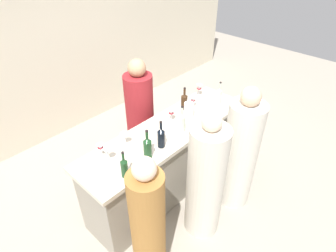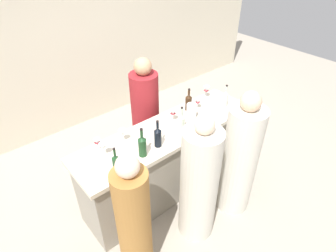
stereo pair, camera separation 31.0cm
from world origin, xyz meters
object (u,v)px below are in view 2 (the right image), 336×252
Objects in this scene: wine_bottle_rightmost_amber_brown at (189,102)px; wine_bottle_second_right_clear_pale at (181,123)px; wine_glass_near_left at (103,147)px; person_left_guest at (199,185)px; wine_glass_near_right at (198,102)px; wine_glass_far_center at (97,143)px; wine_bottle_second_left_olive_green at (142,145)px; wine_bottle_far_right_clear_pale at (225,98)px; wine_glass_far_left at (122,133)px; wine_glass_far_right at (206,90)px; person_server_behind at (146,117)px; person_right_guest at (134,224)px; wine_bottle_leftmost_olive_green at (116,163)px; wine_bottle_center_near_black at (158,137)px; person_center_guest at (240,160)px; wine_glass_near_center at (173,113)px; water_pitcher at (191,112)px.

wine_bottle_second_right_clear_pale is at bearing -143.03° from wine_bottle_rightmost_amber_brown.
person_left_guest is (0.63, -0.75, -0.36)m from wine_glass_near_left.
wine_glass_near_right is 1.37m from wine_glass_far_center.
wine_bottle_second_left_olive_green is 1.37m from wine_bottle_far_right_clear_pale.
wine_glass_far_right is (1.37, 0.08, 0.01)m from wine_glass_far_left.
person_server_behind reaches higher than wine_glass_near_left.
wine_bottle_second_left_olive_green reaches higher than wine_glass_near_left.
person_right_guest is at bearing -35.30° from person_server_behind.
person_server_behind is (0.63, 0.83, -0.36)m from wine_bottle_second_left_olive_green.
wine_glass_far_right is (-0.02, 0.31, 0.00)m from wine_bottle_far_right_clear_pale.
wine_bottle_leftmost_olive_green is 0.88m from person_left_guest.
wine_bottle_leftmost_olive_green is 1.33m from wine_bottle_rightmost_amber_brown.
wine_bottle_far_right_clear_pale is at bearing -8.60° from wine_glass_far_center.
wine_bottle_center_near_black is (0.54, 0.06, 0.01)m from wine_bottle_leftmost_olive_green.
wine_bottle_rightmost_amber_brown is at bearing 17.69° from person_center_guest.
person_server_behind reaches higher than wine_glass_near_center.
person_center_guest is (-0.43, -0.63, -0.35)m from wine_bottle_far_right_clear_pale.
person_center_guest is (0.61, -0.04, 0.01)m from person_left_guest.
wine_glass_far_right reaches higher than wine_glass_near_left.
wine_bottle_far_right_clear_pale is 1.53× the size of water_pitcher.
wine_bottle_second_left_olive_green is at bearing -32.54° from person_server_behind.
wine_bottle_rightmost_amber_brown is 0.12m from wine_glass_near_right.
wine_glass_near_center is 0.95m from wine_glass_far_center.
wine_bottle_far_right_clear_pale is 0.20× the size of person_right_guest.
wine_glass_near_center is at bearing 17.51° from wine_bottle_leftmost_olive_green.
wine_bottle_far_right_clear_pale is at bearing 4.44° from wine_bottle_leftmost_olive_green.
wine_bottle_center_near_black is at bearing -161.28° from wine_glass_far_right.
wine_bottle_center_near_black is 0.56m from wine_glass_near_left.
water_pitcher is at bearing 21.99° from person_server_behind.
person_left_guest is at bearing -108.58° from person_right_guest.
wine_bottle_second_right_clear_pale is 0.87m from person_server_behind.
person_left_guest reaches higher than wine_bottle_second_left_olive_green.
wine_glass_near_center is 0.78× the size of water_pitcher.
wine_bottle_leftmost_olive_green is at bearing 87.15° from person_center_guest.
wine_bottle_second_right_clear_pale is at bearing -156.12° from water_pitcher.
wine_bottle_center_near_black is 1.15m from wine_bottle_far_right_clear_pale.
person_center_guest is at bearing -35.34° from wine_glass_far_center.
person_right_guest reaches higher than wine_glass_far_right.
person_right_guest is at bearing -101.05° from wine_glass_near_left.
wine_bottle_second_right_clear_pale is (0.89, 0.08, 0.01)m from wine_bottle_leftmost_olive_green.
wine_bottle_second_left_olive_green is at bearing -38.67° from wine_glass_near_left.
wine_glass_far_left is at bearing -6.19° from wine_glass_far_center.
wine_bottle_second_right_clear_pale is 1.94× the size of wine_glass_far_right.
wine_bottle_second_right_clear_pale reaches higher than wine_bottle_center_near_black.
wine_bottle_second_right_clear_pale reaches higher than wine_glass_near_left.
wine_glass_near_left is at bearing 156.31° from wine_bottle_center_near_black.
wine_glass_far_right is at bearing 10.79° from wine_glass_near_center.
wine_glass_far_center is 0.79× the size of water_pitcher.
wine_glass_near_right is 0.95× the size of wine_glass_far_left.
wine_bottle_leftmost_olive_green is 0.88× the size of wine_bottle_second_left_olive_green.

